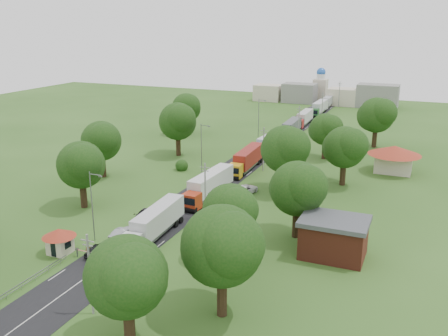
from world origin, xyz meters
The scene contains 46 objects.
ground centered at (0.00, 0.00, 0.00)m, with size 260.00×260.00×0.00m, color #2E541C.
road centered at (0.00, 20.00, 0.00)m, with size 8.00×200.00×0.04m, color black.
boom_barrier centered at (-1.36, -25.00, 0.89)m, with size 9.22×0.35×1.18m.
guard_booth centered at (-7.20, -25.00, 2.16)m, with size 4.40×4.40×3.45m.
guard_rail centered at (-5.00, -35.00, 0.00)m, with size 0.10×17.00×1.70m, color slate, non-canonical shape.
info_sign centered at (5.20, 35.00, 3.00)m, with size 0.12×3.10×4.10m.
pole_0 centered at (5.50, -35.00, 4.68)m, with size 1.60×0.24×9.00m.
pole_1 centered at (5.50, -7.00, 4.68)m, with size 1.60×0.24×9.00m.
pole_2 centered at (5.50, 21.00, 4.68)m, with size 1.60×0.24×9.00m.
pole_3 centered at (5.50, 49.00, 4.68)m, with size 1.60×0.24×9.00m.
pole_4 centered at (5.50, 77.00, 4.68)m, with size 1.60×0.24×9.00m.
pole_5 centered at (5.50, 105.00, 4.68)m, with size 1.60×0.24×9.00m.
lamp_0 centered at (-5.35, -20.00, 5.55)m, with size 2.03×0.22×10.00m.
lamp_1 centered at (-5.35, 15.00, 5.55)m, with size 2.03×0.22×10.00m.
lamp_2 centered at (-5.35, 50.00, 5.55)m, with size 2.03×0.22×10.00m.
tree_0 centered at (11.99, -37.84, 7.22)m, with size 8.80×8.80×11.07m.
tree_1 centered at (17.99, -29.83, 7.85)m, with size 9.60×9.60×12.05m.
tree_2 centered at (13.99, -17.86, 6.60)m, with size 8.00×8.00×10.10m.
tree_3 centered at (19.99, -7.84, 7.22)m, with size 8.80×8.80×11.07m.
tree_4 centered at (12.99, 10.17, 7.85)m, with size 9.60×9.60×12.05m.
tree_5 centered at (21.99, 18.16, 7.22)m, with size 8.80×8.80×11.07m.
tree_6 centered at (14.99, 35.14, 6.60)m, with size 8.00×8.00×10.10m.
tree_7 centered at (23.99, 50.17, 7.85)m, with size 9.60×9.60×12.05m.
tree_10 centered at (-15.01, -9.84, 7.22)m, with size 8.80×8.80×11.07m.
tree_11 centered at (-22.01, 5.16, 7.22)m, with size 8.80×8.80×11.07m.
tree_12 centered at (-16.01, 25.17, 7.85)m, with size 9.60×9.60×12.05m.
tree_13 centered at (-24.01, 45.16, 7.22)m, with size 8.80×8.80×11.07m.
house_brick centered at (26.00, -12.00, 2.65)m, with size 8.60×6.60×5.20m.
house_cream centered at (30.00, 30.00, 3.64)m, with size 10.08×10.08×5.80m.
distant_town centered at (0.68, 110.00, 3.49)m, with size 52.00×8.00×8.00m.
church centered at (-4.00, 118.00, 5.39)m, with size 5.00×5.00×12.30m.
truck_0 centered at (1.76, -15.79, 2.19)m, with size 3.19×14.92×4.12m.
truck_1 centered at (2.00, 1.96, 2.27)m, with size 3.30×15.47×4.27m.
truck_2 centered at (2.28, 20.24, 2.23)m, with size 3.01×15.21×4.21m.
truck_3 centered at (1.81, 36.08, 2.03)m, with size 2.96×13.88×3.84m.
truck_4 centered at (2.25, 53.71, 2.15)m, with size 2.86×14.65×4.05m.
truck_5 centered at (1.92, 69.53, 2.06)m, with size 2.60×14.03×3.89m.
truck_6 centered at (2.19, 88.45, 2.15)m, with size 2.64×14.65×4.06m.
truck_7 centered at (2.04, 103.42, 1.99)m, with size 2.46×13.53×3.75m.
car_lane_front centered at (-2.39, -23.50, 0.74)m, with size 1.74×4.33×1.47m, color black.
car_lane_mid centered at (-2.01, -18.00, 0.80)m, with size 1.69×4.85×1.60m, color #9C9FA4.
car_lane_rear centered at (-3.00, -10.07, 0.78)m, with size 2.18×5.35×1.55m, color black.
car_verge_near centered at (7.08, 6.40, 0.79)m, with size 2.63×5.71×1.59m, color white.
car_verge_far centered at (8.00, 33.77, 0.73)m, with size 1.73×4.29×1.46m, color #4F5356.
pedestrian_near centered at (-3.13, -24.50, 0.85)m, with size 0.62×0.41×1.71m, color gray.
pedestrian_booth centered at (-6.50, -24.24, 0.78)m, with size 0.76×0.59×1.56m, color gray.
Camera 1 is at (35.74, -71.82, 29.44)m, focal length 40.00 mm.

